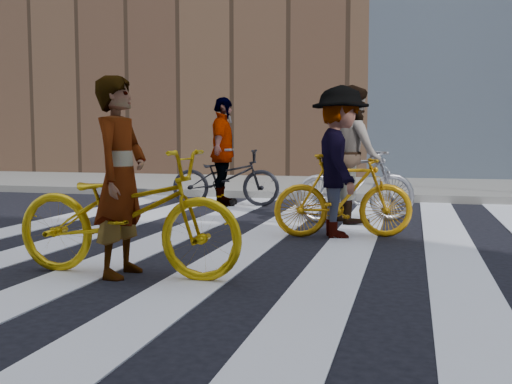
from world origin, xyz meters
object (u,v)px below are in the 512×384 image
at_px(bike_yellow_right, 344,196).
at_px(rider_rear, 223,152).
at_px(bike_yellow_left, 126,213).
at_px(rider_left, 121,177).
at_px(bike_dark_rear, 226,178).
at_px(bike_silver_mid, 356,185).
at_px(rider_right, 340,162).
at_px(rider_mid, 353,154).

xyz_separation_m(bike_yellow_right, rider_rear, (-2.49, 2.91, 0.46)).
distance_m(bike_yellow_left, rider_left, 0.32).
bearing_deg(rider_left, bike_dark_rear, 8.97).
distance_m(bike_dark_rear, rider_left, 5.55).
height_order(bike_yellow_right, rider_rear, rider_rear).
bearing_deg(rider_rear, bike_yellow_right, -148.06).
bearing_deg(bike_silver_mid, rider_right, 152.61).
distance_m(rider_left, rider_mid, 4.31).
xyz_separation_m(rider_mid, rider_right, (-0.02, -1.41, -0.06)).
relative_size(bike_silver_mid, bike_yellow_right, 1.06).
bearing_deg(rider_mid, rider_rear, 34.17).
distance_m(bike_dark_rear, rider_rear, 0.47).
relative_size(bike_yellow_left, bike_silver_mid, 1.18).
relative_size(bike_yellow_left, bike_dark_rear, 1.10).
bearing_deg(bike_yellow_right, rider_rear, 25.16).
bearing_deg(bike_silver_mid, rider_rear, 34.68).
bearing_deg(rider_left, rider_rear, 9.49).
bearing_deg(bike_dark_rear, rider_left, 179.37).
bearing_deg(bike_yellow_right, bike_dark_rear, 24.59).
height_order(bike_silver_mid, rider_left, rider_left).
height_order(bike_yellow_left, bike_dark_rear, bike_yellow_left).
relative_size(bike_silver_mid, rider_left, 1.03).
height_order(bike_yellow_left, bike_yellow_right, bike_yellow_left).
bearing_deg(rider_left, rider_mid, -21.47).
relative_size(bike_yellow_right, rider_rear, 0.88).
relative_size(bike_silver_mid, rider_right, 0.98).
relative_size(bike_dark_rear, rider_rear, 0.99).
relative_size(bike_dark_rear, rider_mid, 0.98).
bearing_deg(rider_mid, bike_dark_rear, 33.65).
distance_m(bike_silver_mid, bike_yellow_right, 1.41).
distance_m(rider_left, rider_rear, 5.54).
height_order(bike_dark_rear, rider_mid, rider_mid).
relative_size(bike_dark_rear, rider_left, 1.10).
bearing_deg(rider_rear, bike_silver_mid, -129.46).
bearing_deg(rider_rear, rider_mid, -129.97).
bearing_deg(rider_rear, rider_right, -148.64).
xyz_separation_m(bike_yellow_right, bike_dark_rear, (-2.44, 2.91, -0.00)).
distance_m(bike_silver_mid, rider_mid, 0.44).
xyz_separation_m(bike_silver_mid, rider_rear, (-2.51, 1.50, 0.43)).
height_order(bike_dark_rear, rider_rear, rider_rear).
relative_size(bike_yellow_left, rider_mid, 1.09).
relative_size(bike_silver_mid, bike_dark_rear, 0.94).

